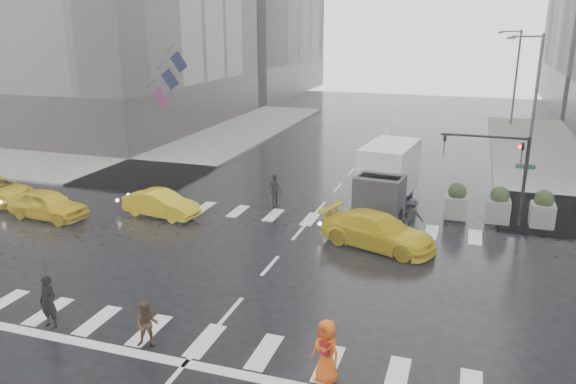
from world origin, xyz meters
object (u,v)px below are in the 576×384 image
(pedestrian_brown, at_px, (147,324))
(pedestrian_orange, at_px, (326,351))
(taxi_mid, at_px, (161,204))
(box_truck, at_px, (387,176))
(traffic_signal_pole, at_px, (504,162))
(taxi_front, at_px, (48,204))

(pedestrian_brown, distance_m, pedestrian_orange, 5.67)
(pedestrian_brown, relative_size, taxi_mid, 0.37)
(box_truck, bearing_deg, pedestrian_orange, -80.61)
(pedestrian_brown, xyz_separation_m, pedestrian_orange, (5.66, -0.00, 0.20))
(traffic_signal_pole, distance_m, taxi_front, 22.72)
(pedestrian_brown, height_order, pedestrian_orange, pedestrian_orange)
(pedestrian_brown, xyz_separation_m, taxi_mid, (-5.89, 10.85, -0.07))
(box_truck, bearing_deg, taxi_mid, -149.11)
(pedestrian_brown, bearing_deg, pedestrian_orange, -20.80)
(traffic_signal_pole, bearing_deg, taxi_front, -164.58)
(taxi_front, height_order, taxi_mid, taxi_front)
(box_truck, bearing_deg, traffic_signal_pole, -2.56)
(pedestrian_brown, bearing_deg, taxi_mid, 97.73)
(taxi_mid, xyz_separation_m, box_truck, (10.78, 4.87, 1.13))
(traffic_signal_pole, xyz_separation_m, taxi_mid, (-16.44, -3.96, -2.55))
(pedestrian_orange, relative_size, taxi_mid, 0.46)
(traffic_signal_pole, bearing_deg, taxi_mid, -166.46)
(traffic_signal_pole, height_order, box_truck, traffic_signal_pole)
(taxi_mid, relative_size, box_truck, 0.64)
(traffic_signal_pole, relative_size, box_truck, 0.71)
(pedestrian_orange, relative_size, taxi_front, 0.43)
(pedestrian_brown, height_order, taxi_mid, pedestrian_brown)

